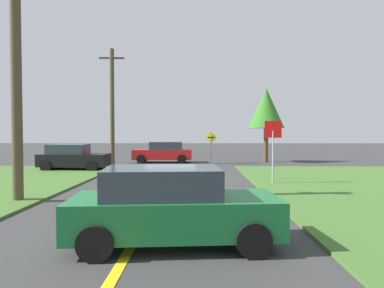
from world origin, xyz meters
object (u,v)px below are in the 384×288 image
(stop_sign, at_px, (273,140))
(car_approaching_junction, at_px, (163,152))
(utility_pole_mid, at_px, (112,106))
(direction_sign, at_px, (211,144))
(parked_car_near_building, at_px, (73,157))
(car_behind_on_main_road, at_px, (172,207))
(oak_tree_left, at_px, (266,109))
(utility_pole_near, at_px, (16,63))

(stop_sign, xyz_separation_m, car_approaching_junction, (-6.04, 11.67, -1.21))
(car_approaching_junction, relative_size, utility_pole_mid, 0.54)
(stop_sign, bearing_deg, direction_sign, -72.61)
(parked_car_near_building, height_order, car_behind_on_main_road, same)
(parked_car_near_building, distance_m, direction_sign, 10.04)
(car_behind_on_main_road, distance_m, direction_sign, 19.28)
(oak_tree_left, bearing_deg, car_behind_on_main_road, -106.19)
(car_approaching_junction, bearing_deg, utility_pole_mid, 29.98)
(stop_sign, xyz_separation_m, utility_pole_near, (-9.45, -3.99, 2.67))
(car_approaching_junction, xyz_separation_m, oak_tree_left, (8.12, 0.55, 3.45))
(parked_car_near_building, xyz_separation_m, utility_pole_mid, (1.57, 3.70, 3.50))
(car_approaching_junction, xyz_separation_m, direction_sign, (3.68, -0.91, 0.71))
(utility_pole_mid, bearing_deg, direction_sign, 8.82)
(car_approaching_junction, relative_size, utility_pole_near, 0.50)
(direction_sign, height_order, oak_tree_left, oak_tree_left)
(stop_sign, relative_size, direction_sign, 1.18)
(direction_sign, bearing_deg, car_behind_on_main_road, -94.63)
(utility_pole_near, bearing_deg, parked_car_near_building, 99.67)
(utility_pole_mid, xyz_separation_m, direction_sign, (7.21, 1.12, -2.80))
(parked_car_near_building, distance_m, oak_tree_left, 15.04)
(parked_car_near_building, bearing_deg, car_approaching_junction, 49.92)
(car_approaching_junction, relative_size, oak_tree_left, 0.78)
(utility_pole_near, height_order, utility_pole_mid, utility_pole_near)
(car_behind_on_main_road, bearing_deg, stop_sign, 60.50)
(stop_sign, height_order, oak_tree_left, oak_tree_left)
(car_approaching_junction, height_order, utility_pole_mid, utility_pole_mid)
(car_approaching_junction, bearing_deg, stop_sign, 117.49)
(utility_pole_near, height_order, oak_tree_left, utility_pole_near)
(utility_pole_near, relative_size, oak_tree_left, 1.57)
(car_approaching_junction, height_order, oak_tree_left, oak_tree_left)
(stop_sign, distance_m, oak_tree_left, 12.59)
(stop_sign, bearing_deg, parked_car_near_building, -23.07)
(stop_sign, bearing_deg, utility_pole_near, 27.89)
(parked_car_near_building, xyz_separation_m, utility_pole_near, (1.69, -9.93, 3.88))
(stop_sign, height_order, direction_sign, stop_sign)
(car_approaching_junction, xyz_separation_m, car_behind_on_main_road, (2.12, -20.11, -0.00))
(car_approaching_junction, bearing_deg, car_behind_on_main_road, 96.15)
(utility_pole_near, xyz_separation_m, utility_pole_mid, (-0.12, 13.63, -0.38))
(car_approaching_junction, height_order, direction_sign, direction_sign)
(parked_car_near_building, distance_m, car_behind_on_main_road, 16.09)
(oak_tree_left, bearing_deg, stop_sign, -99.66)
(parked_car_near_building, bearing_deg, utility_pole_mid, 68.59)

